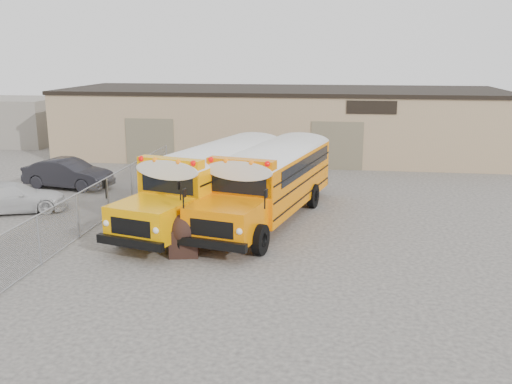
# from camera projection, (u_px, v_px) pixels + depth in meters

# --- Properties ---
(ground) EXTENTS (120.00, 120.00, 0.00)m
(ground) POSITION_uv_depth(u_px,v_px,m) (228.00, 245.00, 21.74)
(ground) COLOR #423F3D
(ground) RESTS_ON ground
(warehouse) EXTENTS (30.20, 10.20, 4.67)m
(warehouse) POSITION_uv_depth(u_px,v_px,m) (281.00, 121.00, 40.39)
(warehouse) COLOR #9B8760
(warehouse) RESTS_ON ground
(chainlink_fence) EXTENTS (0.07, 18.07, 1.81)m
(chainlink_fence) POSITION_uv_depth(u_px,v_px,m) (108.00, 197.00, 25.23)
(chainlink_fence) COLOR #93969B
(chainlink_fence) RESTS_ON ground
(distant_building_left) EXTENTS (8.00, 6.00, 3.60)m
(distant_building_left) POSITION_uv_depth(u_px,v_px,m) (9.00, 121.00, 45.46)
(distant_building_left) COLOR gray
(distant_building_left) RESTS_ON ground
(school_bus_left) EXTENTS (5.66, 11.49, 3.27)m
(school_bus_left) POSITION_uv_depth(u_px,v_px,m) (271.00, 152.00, 30.92)
(school_bus_left) COLOR #F9A100
(school_bus_left) RESTS_ON ground
(school_bus_right) EXTENTS (5.18, 11.46, 3.26)m
(school_bus_right) POSITION_uv_depth(u_px,v_px,m) (313.00, 152.00, 30.97)
(school_bus_right) COLOR orange
(school_bus_right) RESTS_ON ground
(tarp_bundle) EXTENTS (1.18, 1.13, 1.54)m
(tarp_bundle) POSITION_uv_depth(u_px,v_px,m) (184.00, 234.00, 20.48)
(tarp_bundle) COLOR black
(tarp_bundle) RESTS_ON ground
(car_white) EXTENTS (5.09, 3.57, 1.37)m
(car_white) POSITION_uv_depth(u_px,v_px,m) (13.00, 197.00, 26.06)
(car_white) COLOR silver
(car_white) RESTS_ON ground
(car_dark) EXTENTS (5.05, 2.49, 1.59)m
(car_dark) POSITION_uv_depth(u_px,v_px,m) (68.00, 174.00, 30.62)
(car_dark) COLOR black
(car_dark) RESTS_ON ground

